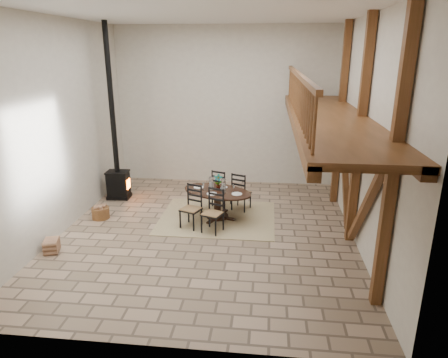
# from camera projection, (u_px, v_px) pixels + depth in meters

# --- Properties ---
(ground) EXTENTS (8.00, 8.00, 0.00)m
(ground) POSITION_uv_depth(u_px,v_px,m) (207.00, 232.00, 9.77)
(ground) COLOR tan
(ground) RESTS_ON ground
(room_shell) EXTENTS (7.02, 8.02, 5.01)m
(room_shell) POSITION_uv_depth(u_px,v_px,m) (259.00, 109.00, 8.71)
(room_shell) COLOR beige
(room_shell) RESTS_ON ground
(rug) EXTENTS (3.00, 2.50, 0.02)m
(rug) POSITION_uv_depth(u_px,v_px,m) (217.00, 217.00, 10.59)
(rug) COLOR #C5B77F
(rug) RESTS_ON ground
(dining_table) EXTENTS (2.14, 2.31, 1.20)m
(dining_table) POSITION_uv_depth(u_px,v_px,m) (217.00, 202.00, 10.45)
(dining_table) COLOR black
(dining_table) RESTS_ON ground
(wood_stove) EXTENTS (0.67, 0.53, 5.00)m
(wood_stove) POSITION_uv_depth(u_px,v_px,m) (117.00, 162.00, 11.67)
(wood_stove) COLOR black
(wood_stove) RESTS_ON ground
(log_basket) EXTENTS (0.45, 0.45, 0.38)m
(log_basket) POSITION_uv_depth(u_px,v_px,m) (101.00, 212.00, 10.52)
(log_basket) COLOR brown
(log_basket) RESTS_ON ground
(log_stack) EXTENTS (0.40, 0.47, 0.30)m
(log_stack) POSITION_uv_depth(u_px,v_px,m) (52.00, 246.00, 8.76)
(log_stack) COLOR #A97C5E
(log_stack) RESTS_ON ground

